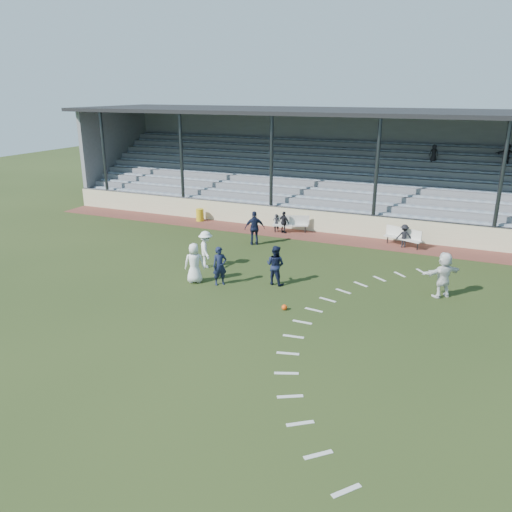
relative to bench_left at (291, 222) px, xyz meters
The scene contains 18 objects.
ground 10.89m from the bench_left, 82.50° to the right, with size 90.00×90.00×0.00m, color #253315.
cinder_track 1.56m from the bench_left, 11.36° to the right, with size 34.00×2.00×0.02m, color brown.
retaining_wall 1.61m from the bench_left, 28.30° to the left, with size 34.00×0.18×1.20m, color beige.
bench_left is the anchor object (origin of this frame).
bench_right 6.22m from the bench_left, ahead, with size 2.01×1.16×0.95m.
trash_bin 6.02m from the bench_left, behind, with size 0.47×0.47×0.75m, color gold.
football 10.62m from the bench_left, 71.67° to the right, with size 0.21×0.21×0.21m, color #EE490E.
player_white_lead 9.01m from the bench_left, 97.08° to the right, with size 0.83×0.54×1.70m, color white.
player_navy_lead 8.75m from the bench_left, 90.08° to the right, with size 0.60×0.39×1.63m, color #121832.
player_navy_mid 8.06m from the bench_left, 75.07° to the right, with size 0.81×0.63×1.67m, color #121832.
player_white_wing 7.27m from the bench_left, 102.54° to the right, with size 1.10×0.63×1.70m, color white.
player_navy_wing 3.15m from the bench_left, 107.68° to the right, with size 1.05×0.44×1.79m, color #121832.
player_white_back 10.71m from the bench_left, 36.99° to the right, with size 1.70×0.54×1.83m, color white.
sub_left_near 0.84m from the bench_left, 165.15° to the right, with size 0.37×0.24×1.02m, color black.
sub_left_far 0.47m from the bench_left, 130.35° to the right, with size 0.73×0.30×1.24m, color black.
sub_right 6.29m from the bench_left, ahead, with size 0.78×0.45×1.20m, color black.
grandstand 5.89m from the bench_left, 75.40° to the left, with size 34.60×9.00×6.61m.
penalty_arc 12.14m from the bench_left, 62.81° to the right, with size 3.89×14.63×0.01m.
Camera 1 is at (7.64, -15.15, 7.73)m, focal length 35.00 mm.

